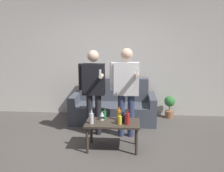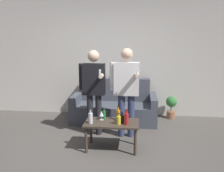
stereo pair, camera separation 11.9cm
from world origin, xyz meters
name	(u,v)px [view 2 (the right image)]	position (x,y,z in m)	size (l,w,h in m)	color
ground_plane	(92,156)	(0.00, 0.00, 0.00)	(16.00, 16.00, 0.00)	#514C47
wall_back	(109,57)	(0.00, 2.26, 1.35)	(8.00, 0.06, 2.70)	silver
couch	(115,106)	(0.17, 1.77, 0.31)	(1.80, 0.87, 0.90)	#474C56
coffee_table	(112,126)	(0.27, 0.31, 0.39)	(0.86, 0.50, 0.45)	#3D3328
bottle_orange	(90,118)	(-0.06, 0.22, 0.54)	(0.07, 0.07, 0.23)	silver
bottle_green	(122,118)	(0.43, 0.31, 0.52)	(0.08, 0.08, 0.18)	black
bottle_dark	(104,114)	(0.12, 0.48, 0.52)	(0.06, 0.06, 0.18)	#23752D
bottle_yellow	(118,115)	(0.36, 0.43, 0.54)	(0.06, 0.06, 0.23)	orange
bottle_red	(119,120)	(0.38, 0.22, 0.52)	(0.07, 0.07, 0.18)	yellow
bottle_clear	(126,119)	(0.50, 0.22, 0.55)	(0.07, 0.07, 0.25)	#B21E1E
wine_glass_near	(101,114)	(0.08, 0.40, 0.55)	(0.08, 0.08, 0.15)	silver
person_standing_left	(94,86)	(-0.13, 0.91, 0.92)	(0.48, 0.41, 1.57)	#232328
person_standing_right	(126,86)	(0.46, 0.87, 0.94)	(0.52, 0.42, 1.61)	navy
potted_plant	(171,105)	(1.42, 2.04, 0.30)	(0.24, 0.24, 0.50)	#936042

